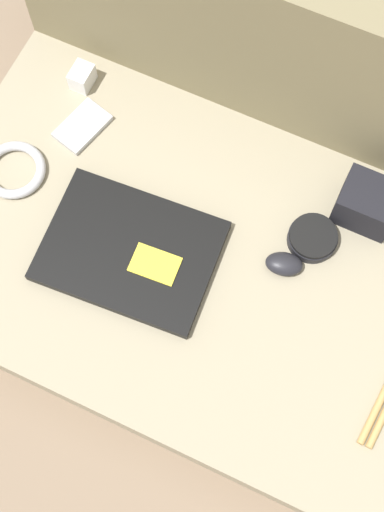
# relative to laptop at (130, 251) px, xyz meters

# --- Properties ---
(ground_plane) EXTENTS (8.00, 8.00, 0.00)m
(ground_plane) POSITION_rel_laptop_xyz_m (0.11, 0.04, -0.13)
(ground_plane) COLOR #7A6651
(couch_seat) EXTENTS (1.06, 0.67, 0.12)m
(couch_seat) POSITION_rel_laptop_xyz_m (0.11, 0.04, -0.07)
(couch_seat) COLOR gray
(couch_seat) RESTS_ON ground_plane
(couch_backrest) EXTENTS (1.06, 0.20, 0.49)m
(couch_backrest) POSITION_rel_laptop_xyz_m (0.11, 0.47, 0.12)
(couch_backrest) COLOR #756B4C
(couch_backrest) RESTS_ON ground_plane
(laptop) EXTENTS (0.34, 0.26, 0.03)m
(laptop) POSITION_rel_laptop_xyz_m (0.00, 0.00, 0.00)
(laptop) COLOR black
(laptop) RESTS_ON couch_seat
(computer_mouse) EXTENTS (0.08, 0.06, 0.03)m
(computer_mouse) POSITION_rel_laptop_xyz_m (0.28, 0.10, 0.00)
(computer_mouse) COLOR black
(computer_mouse) RESTS_ON couch_seat
(speaker_puck) EXTENTS (0.10, 0.10, 0.03)m
(speaker_puck) POSITION_rel_laptop_xyz_m (0.31, 0.17, 0.00)
(speaker_puck) COLOR black
(speaker_puck) RESTS_ON couch_seat
(phone_black) EXTENTS (0.10, 0.13, 0.01)m
(phone_black) POSITION_rel_laptop_xyz_m (-0.21, 0.20, -0.01)
(phone_black) COLOR #B7B7BC
(phone_black) RESTS_ON couch_seat
(camera_pouch) EXTENTS (0.11, 0.09, 0.09)m
(camera_pouch) POSITION_rel_laptop_xyz_m (0.38, 0.27, 0.03)
(camera_pouch) COLOR black
(camera_pouch) RESTS_ON couch_seat
(charger_brick) EXTENTS (0.04, 0.05, 0.05)m
(charger_brick) POSITION_rel_laptop_xyz_m (-0.26, 0.30, 0.01)
(charger_brick) COLOR silver
(charger_brick) RESTS_ON couch_seat
(cable_coil) EXTENTS (0.13, 0.13, 0.02)m
(cable_coil) POSITION_rel_laptop_xyz_m (-0.29, 0.06, -0.00)
(cable_coil) COLOR #B2B2B7
(cable_coil) RESTS_ON couch_seat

